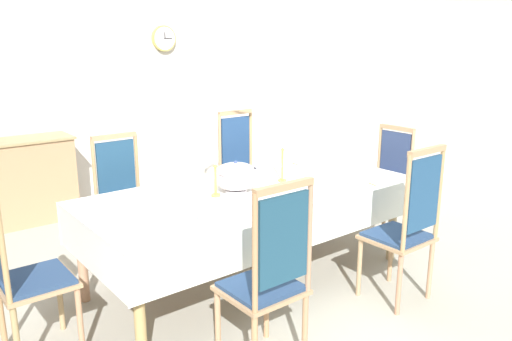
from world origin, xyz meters
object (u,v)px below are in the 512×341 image
Objects in this scene: chair_north_b at (243,171)px; candlestick_east at (282,163)px; spoon_secondary at (366,181)px; sideboard at (3,185)px; chair_head_east at (386,178)px; candlestick_west at (216,178)px; chair_north_a at (124,197)px; spoon_primary at (291,162)px; soup_tureen at (236,177)px; bowl_near_right at (359,183)px; bowl_far_right at (208,219)px; mounted_clock at (164,38)px; chair_south_a at (269,276)px; bowl_far_left at (249,170)px; chair_south_b at (406,225)px; chair_head_west at (23,272)px; dining_table at (251,197)px; bowl_near_left at (284,163)px.

candlestick_east is at bearing 71.47° from chair_north_b.
sideboard is at bearing 139.48° from spoon_secondary.
chair_head_east is 3.09× the size of candlestick_west.
chair_north_a is 6.26× the size of spoon_primary.
bowl_near_right is (0.88, -0.47, -0.10)m from soup_tureen.
mounted_clock reaches higher than bowl_far_right.
chair_north_b is 1.45m from spoon_secondary.
spoon_primary is 0.88m from spoon_secondary.
chair_south_a is at bearing -85.88° from bowl_far_right.
chair_south_a reaches higher than spoon_primary.
mounted_clock is at bearing 18.30° from chair_head_east.
spoon_primary is at bearing 41.88° from candlestick_east.
sideboard is at bearing 127.22° from bowl_far_left.
chair_south_b is 1.30m from soup_tureen.
bowl_far_left is (0.46, 0.43, -0.10)m from soup_tureen.
chair_head_west is at bearing -175.91° from spoon_secondary.
chair_north_a is 6.69× the size of bowl_near_right.
chair_south_a is 1.14m from soup_tureen.
spoon_secondary is (0.19, 0.55, 0.17)m from chair_south_b.
bowl_near_right is at bearing 81.83° from chair_south_b.
bowl_near_right is 0.94× the size of spoon_primary.
candlestick_west is at bearing -111.92° from mounted_clock.
candlestick_west is 0.56m from bowl_far_right.
dining_table is 1.19m from chair_north_b.
chair_north_b is 2.22m from mounted_clock.
mounted_clock reaches higher than candlestick_east.
bowl_far_left is at bearing 177.83° from bowl_near_left.
chair_north_b is 0.59m from spoon_primary.
bowl_far_right is at bearing -128.99° from candlestick_west.
bowl_near_left reaches higher than dining_table.
soup_tureen reaches higher than spoon_secondary.
candlestick_east reaches higher than candlestick_west.
candlestick_west is 3.16m from mounted_clock.
candlestick_east is 0.68m from spoon_primary.
mounted_clock reaches higher than bowl_near_left.
bowl_far_left is at bearing 102.03° from chair_head_west.
chair_head_west is (-1.07, 0.99, -0.03)m from chair_south_a.
bowl_far_left is 0.83× the size of spoon_secondary.
chair_north_a is at bearing 133.35° from bowl_near_right.
chair_north_b is 2.48m from sideboard.
chair_head_west reaches higher than dining_table.
soup_tureen is at bearing 116.54° from chair_north_a.
chair_south_b reaches higher than soup_tureen.
chair_head_west is 6.24× the size of spoon_secondary.
chair_north_b is (1.29, 1.97, 0.01)m from chair_south_a.
spoon_secondary is (1.53, -0.01, -0.01)m from bowl_far_right.
chair_head_west is 6.13× the size of spoon_primary.
bowl_far_right is at bearing 100.14° from chair_head_east.
sideboard is at bearing 122.39° from candlestick_east.
soup_tureen is (-0.80, 0.99, 0.29)m from chair_south_b.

